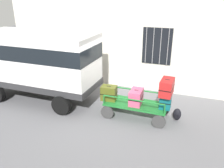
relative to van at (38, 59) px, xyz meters
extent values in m
plane|color=slate|center=(3.03, 0.02, -1.64)|extent=(40.00, 40.00, 0.00)
cube|color=silver|center=(3.03, 2.48, 0.86)|extent=(12.00, 0.30, 5.00)
cube|color=black|center=(4.17, 2.31, 0.36)|extent=(1.20, 0.04, 1.50)
cylinder|color=gray|center=(3.72, 2.27, 0.36)|extent=(0.03, 0.03, 1.50)
cylinder|color=gray|center=(4.02, 2.27, 0.36)|extent=(0.03, 0.03, 1.50)
cylinder|color=gray|center=(4.32, 2.27, 0.36)|extent=(0.03, 0.03, 1.50)
cylinder|color=gray|center=(4.62, 2.27, 0.36)|extent=(0.03, 0.03, 1.50)
cube|color=white|center=(0.00, 0.01, 0.01)|extent=(4.61, 1.81, 2.01)
cube|color=black|center=(0.00, 0.01, 0.40)|extent=(4.63, 1.83, 0.55)
cube|color=#2D2D30|center=(0.00, 0.01, -0.87)|extent=(4.65, 1.85, 0.24)
cylinder|color=black|center=(1.48, -0.90, -1.29)|extent=(0.70, 0.22, 0.70)
cube|color=#1E722D|center=(3.99, -0.14, -1.16)|extent=(2.13, 0.91, 0.05)
cylinder|color=#383838|center=(4.87, -0.62, -1.42)|extent=(0.45, 0.06, 0.45)
cylinder|color=#383838|center=(4.87, 0.33, -1.42)|extent=(0.45, 0.06, 0.45)
cylinder|color=#383838|center=(3.11, -0.62, -1.42)|extent=(0.45, 0.06, 0.45)
cylinder|color=#383838|center=(3.11, 0.33, -1.42)|extent=(0.45, 0.06, 0.45)
cylinder|color=#1E722D|center=(5.01, -0.56, -0.98)|extent=(0.04, 0.04, 0.32)
cylinder|color=#1E722D|center=(5.01, 0.27, -0.98)|extent=(0.04, 0.04, 0.32)
cylinder|color=#1E722D|center=(2.97, -0.56, -0.98)|extent=(0.04, 0.04, 0.32)
cylinder|color=#1E722D|center=(2.97, 0.27, -0.98)|extent=(0.04, 0.04, 0.32)
cylinder|color=#1E722D|center=(3.99, -0.56, -0.81)|extent=(2.05, 0.04, 0.04)
cylinder|color=#1E722D|center=(3.99, 0.27, -0.81)|extent=(2.05, 0.04, 0.04)
cube|color=#4C5119|center=(3.01, -0.18, -0.88)|extent=(0.56, 0.43, 0.51)
cube|color=black|center=(3.01, -0.18, -0.88)|extent=(0.57, 0.44, 0.02)
cube|color=black|center=(3.01, -0.18, -0.63)|extent=(0.16, 0.04, 0.02)
cube|color=#CC4C72|center=(3.99, -0.16, -0.89)|extent=(0.41, 0.65, 0.50)
cube|color=black|center=(3.99, -0.16, -0.89)|extent=(0.42, 0.66, 0.02)
cube|color=black|center=(3.99, -0.16, -0.64)|extent=(0.14, 0.03, 0.02)
cube|color=#0F5960|center=(4.97, -0.16, -0.90)|extent=(0.37, 0.33, 0.48)
cube|color=black|center=(4.97, -0.16, -0.90)|extent=(0.38, 0.34, 0.02)
cube|color=black|center=(4.97, -0.16, -0.66)|extent=(0.13, 0.03, 0.02)
cube|color=#B21E1E|center=(4.97, -0.13, -0.39)|extent=(0.41, 0.72, 0.52)
cube|color=black|center=(4.97, -0.13, -0.39)|extent=(0.42, 0.73, 0.02)
cube|color=black|center=(4.97, -0.13, -0.14)|extent=(0.13, 0.04, 0.02)
ellipsoid|color=black|center=(5.37, 0.09, -1.42)|extent=(0.27, 0.19, 0.44)
cube|color=black|center=(5.37, 0.00, -1.47)|extent=(0.14, 0.06, 0.15)
camera|label=1|loc=(5.68, -7.09, 2.44)|focal=36.93mm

